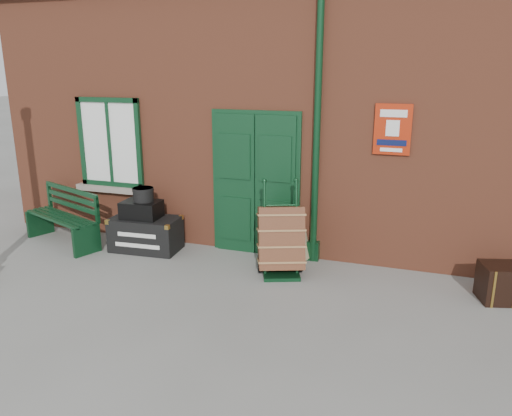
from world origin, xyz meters
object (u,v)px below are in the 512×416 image
at_px(bench, 65,215).
at_px(houdini_trunk, 146,234).
at_px(dark_trunk, 508,283).
at_px(porter_trolley, 281,239).

height_order(bench, houdini_trunk, bench).
xyz_separation_m(houdini_trunk, dark_trunk, (5.31, -0.12, -0.03)).
bearing_deg(bench, porter_trolley, 20.51).
xyz_separation_m(houdini_trunk, porter_trolley, (2.33, -0.19, 0.24)).
bearing_deg(porter_trolley, dark_trunk, -20.05).
relative_size(bench, dark_trunk, 2.44).
height_order(houdini_trunk, porter_trolley, porter_trolley).
bearing_deg(dark_trunk, porter_trolley, 165.59).
height_order(bench, dark_trunk, bench).
bearing_deg(porter_trolley, bench, 158.01).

